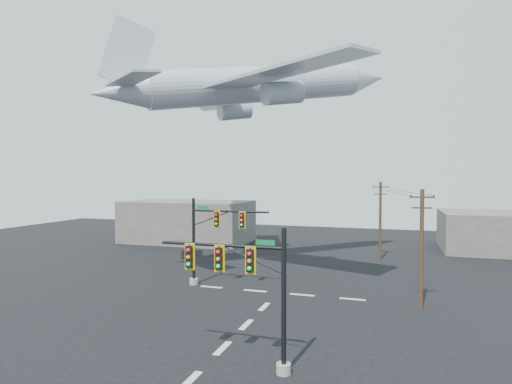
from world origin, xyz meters
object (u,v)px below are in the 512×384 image
(signal_mast_near, at_px, (251,289))
(utility_pole_b, at_px, (380,219))
(signal_mast_far, at_px, (209,239))
(airliner, at_px, (258,86))
(utility_pole_a, at_px, (422,246))

(signal_mast_near, bearing_deg, utility_pole_b, 80.62)
(signal_mast_near, xyz_separation_m, signal_mast_far, (-8.68, 14.28, 0.10))
(signal_mast_far, relative_size, airliner, 0.28)
(signal_mast_far, height_order, utility_pole_a, utility_pole_a)
(utility_pole_b, xyz_separation_m, airliner, (-11.72, -9.58, 14.09))
(utility_pole_a, relative_size, utility_pole_b, 0.96)
(signal_mast_near, relative_size, utility_pole_a, 0.82)
(signal_mast_near, height_order, utility_pole_b, utility_pole_b)
(utility_pole_b, bearing_deg, utility_pole_a, -78.76)
(signal_mast_far, height_order, utility_pole_b, utility_pole_b)
(signal_mast_near, height_order, airliner, airliner)
(signal_mast_near, xyz_separation_m, airliner, (-6.55, 21.75, 14.77))
(utility_pole_a, bearing_deg, signal_mast_near, -127.85)
(utility_pole_b, bearing_deg, signal_mast_far, -128.44)
(utility_pole_b, relative_size, airliner, 0.33)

